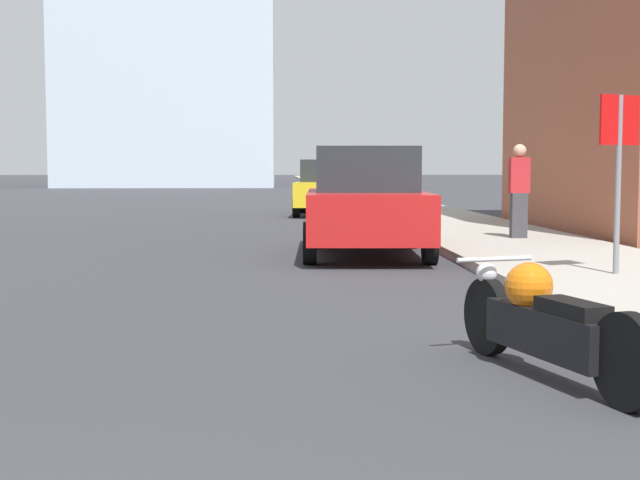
{
  "coord_description": "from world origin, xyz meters",
  "views": [
    {
      "loc": [
        1.34,
        -1.67,
        1.43
      ],
      "look_at": [
        1.68,
        5.65,
        0.84
      ],
      "focal_mm": 50.0,
      "sensor_mm": 36.0,
      "label": 1
    }
  ],
  "objects_px": {
    "stop_sign": "(619,152)",
    "pedestrian": "(519,190)",
    "parked_car_red": "(365,202)",
    "motorcycle": "(544,322)",
    "parked_car_yellow": "(327,188)"
  },
  "relations": [
    {
      "from": "stop_sign",
      "to": "pedestrian",
      "type": "distance_m",
      "value": 5.66
    },
    {
      "from": "pedestrian",
      "to": "parked_car_red",
      "type": "bearing_deg",
      "value": -150.5
    },
    {
      "from": "motorcycle",
      "to": "stop_sign",
      "type": "height_order",
      "value": "stop_sign"
    },
    {
      "from": "motorcycle",
      "to": "stop_sign",
      "type": "distance_m",
      "value": 5.34
    },
    {
      "from": "parked_car_red",
      "to": "parked_car_yellow",
      "type": "xyz_separation_m",
      "value": [
        0.05,
        12.75,
        -0.03
      ]
    },
    {
      "from": "stop_sign",
      "to": "pedestrian",
      "type": "bearing_deg",
      "value": 86.72
    },
    {
      "from": "parked_car_yellow",
      "to": "stop_sign",
      "type": "bearing_deg",
      "value": -75.62
    },
    {
      "from": "parked_car_yellow",
      "to": "stop_sign",
      "type": "height_order",
      "value": "stop_sign"
    },
    {
      "from": "parked_car_red",
      "to": "stop_sign",
      "type": "distance_m",
      "value": 4.81
    },
    {
      "from": "motorcycle",
      "to": "pedestrian",
      "type": "bearing_deg",
      "value": 60.32
    },
    {
      "from": "parked_car_red",
      "to": "stop_sign",
      "type": "height_order",
      "value": "stop_sign"
    },
    {
      "from": "parked_car_yellow",
      "to": "stop_sign",
      "type": "xyz_separation_m",
      "value": [
        2.64,
        -16.67,
        0.78
      ]
    },
    {
      "from": "motorcycle",
      "to": "parked_car_yellow",
      "type": "xyz_separation_m",
      "value": [
        -0.35,
        21.34,
        0.46
      ]
    },
    {
      "from": "motorcycle",
      "to": "stop_sign",
      "type": "xyz_separation_m",
      "value": [
        2.29,
        4.67,
        1.24
      ]
    },
    {
      "from": "stop_sign",
      "to": "motorcycle",
      "type": "bearing_deg",
      "value": -116.12
    }
  ]
}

